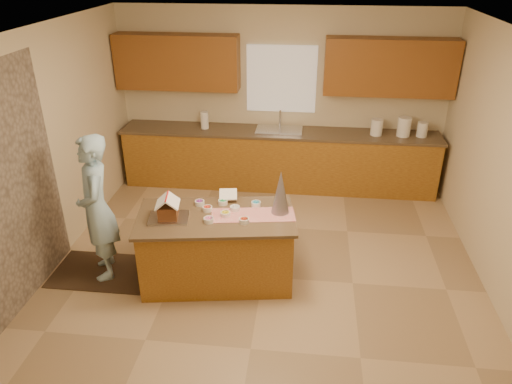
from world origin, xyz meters
TOP-DOWN VIEW (x-y plane):
  - floor at (0.00, 0.00)m, footprint 5.50×5.50m
  - ceiling at (0.00, 0.00)m, footprint 5.50×5.50m
  - wall_back at (0.00, 2.75)m, footprint 5.50×5.50m
  - wall_front at (0.00, -2.75)m, footprint 5.50×5.50m
  - wall_left at (-2.50, 0.00)m, footprint 5.50×5.50m
  - window_curtain at (0.00, 2.72)m, footprint 1.05×0.03m
  - back_counter_base at (0.00, 2.45)m, footprint 4.80×0.60m
  - back_counter_top at (0.00, 2.45)m, footprint 4.85×0.63m
  - upper_cabinet_left at (-1.55, 2.57)m, footprint 1.85×0.35m
  - upper_cabinet_right at (1.55, 2.57)m, footprint 1.85×0.35m
  - sink at (0.00, 2.45)m, footprint 0.70×0.45m
  - faucet at (0.00, 2.63)m, footprint 0.03×0.03m
  - island_base at (-0.51, -0.08)m, footprint 1.73×1.05m
  - island_top at (-0.51, -0.08)m, footprint 1.81×1.13m
  - table_runner at (-0.11, -0.02)m, footprint 0.94×0.46m
  - baking_tray at (-0.99, -0.20)m, footprint 0.46×0.37m
  - cookbook at (-0.43, 0.28)m, footprint 0.22×0.18m
  - tinsel_tree at (0.18, 0.07)m, footprint 0.23×0.23m
  - rug at (-1.88, -0.11)m, footprint 1.15×0.75m
  - boy at (-1.83, -0.11)m, footprint 0.62×0.73m
  - canister_a at (1.45, 2.45)m, footprint 0.17×0.17m
  - canister_b at (1.84, 2.45)m, footprint 0.20×0.20m
  - canister_c at (2.11, 2.45)m, footprint 0.15×0.15m
  - paper_towel at (-1.15, 2.45)m, footprint 0.12×0.12m
  - gingerbread_house at (-0.99, -0.20)m, footprint 0.28×0.29m
  - candy_bowls at (-0.42, 0.02)m, footprint 0.74×0.52m

SIDE VIEW (x-z plane):
  - floor at x=0.00m, z-range 0.00..0.00m
  - rug at x=-1.88m, z-range 0.00..0.01m
  - island_base at x=-0.51m, z-range 0.00..0.79m
  - back_counter_base at x=0.00m, z-range 0.00..0.88m
  - island_top at x=-0.51m, z-range 0.79..0.83m
  - table_runner at x=-0.11m, z-range 0.83..0.84m
  - baking_tray at x=-0.99m, z-range 0.83..0.85m
  - candy_bowls at x=-0.42m, z-range 0.83..0.88m
  - boy at x=-1.83m, z-range 0.01..1.70m
  - sink at x=0.00m, z-range 0.83..0.95m
  - back_counter_top at x=0.00m, z-range 0.88..0.92m
  - cookbook at x=-0.43m, z-range 0.87..0.95m
  - gingerbread_house at x=-0.99m, z-range 0.82..1.07m
  - canister_c at x=2.11m, z-range 0.92..1.14m
  - canister_a at x=1.45m, z-range 0.92..1.16m
  - paper_towel at x=-1.15m, z-range 0.92..1.18m
  - faucet at x=0.00m, z-range 0.92..1.20m
  - canister_b at x=1.84m, z-range 0.92..1.20m
  - tinsel_tree at x=0.18m, z-range 0.83..1.33m
  - wall_back at x=0.00m, z-range 1.35..1.35m
  - wall_front at x=0.00m, z-range 1.35..1.35m
  - wall_left at x=-2.50m, z-range 1.35..1.35m
  - window_curtain at x=0.00m, z-range 1.15..2.15m
  - upper_cabinet_left at x=-1.55m, z-range 1.50..2.30m
  - upper_cabinet_right at x=1.55m, z-range 1.50..2.30m
  - ceiling at x=0.00m, z-range 2.70..2.70m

